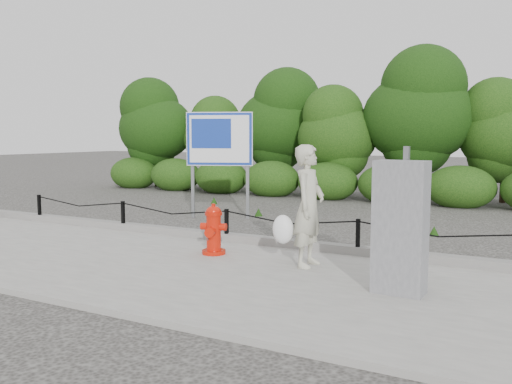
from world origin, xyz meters
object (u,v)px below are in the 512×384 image
at_px(fire_hydrant, 213,230).
at_px(pedestrian, 307,207).
at_px(utility_cabinet, 400,227).
at_px(advertising_sign, 219,144).

height_order(fire_hydrant, pedestrian, pedestrian).
relative_size(utility_cabinet, advertising_sign, 0.70).
bearing_deg(utility_cabinet, pedestrian, 157.48).
bearing_deg(utility_cabinet, fire_hydrant, 169.50).
height_order(pedestrian, utility_cabinet, same).
relative_size(pedestrian, advertising_sign, 0.70).
relative_size(fire_hydrant, pedestrian, 0.46).
bearing_deg(fire_hydrant, pedestrian, -15.81).
xyz_separation_m(pedestrian, utility_cabinet, (1.55, -0.74, -0.06)).
bearing_deg(advertising_sign, pedestrian, -66.66).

